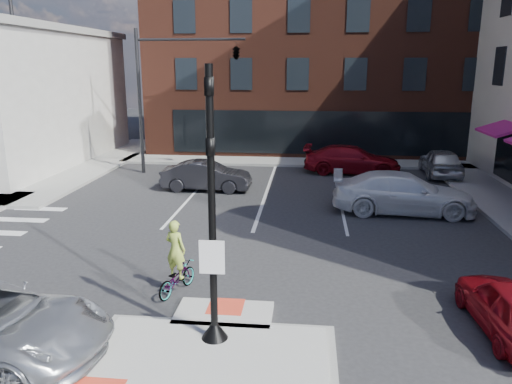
# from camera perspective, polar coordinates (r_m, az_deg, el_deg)

# --- Properties ---
(ground) EXTENTS (120.00, 120.00, 0.00)m
(ground) POSITION_cam_1_polar(r_m,az_deg,el_deg) (11.45, -5.11, -17.77)
(ground) COLOR #28282B
(ground) RESTS_ON ground
(refuge_island) EXTENTS (5.40, 4.65, 0.13)m
(refuge_island) POSITION_cam_1_polar(r_m,az_deg,el_deg) (11.21, -5.38, -18.25)
(refuge_island) COLOR gray
(refuge_island) RESTS_ON ground
(sidewalk_n) EXTENTS (26.00, 3.00, 0.15)m
(sidewalk_n) POSITION_cam_1_polar(r_m,az_deg,el_deg) (32.08, 7.77, 3.43)
(sidewalk_n) COLOR gray
(sidewalk_n) RESTS_ON ground
(building_n) EXTENTS (24.40, 18.40, 15.50)m
(building_n) POSITION_cam_1_polar(r_m,az_deg,el_deg) (41.54, 7.77, 16.60)
(building_n) COLOR #4F2418
(building_n) RESTS_ON ground
(building_far_left) EXTENTS (10.00, 12.00, 10.00)m
(building_far_left) POSITION_cam_1_polar(r_m,az_deg,el_deg) (61.80, 0.51, 13.34)
(building_far_left) COLOR slate
(building_far_left) RESTS_ON ground
(building_far_right) EXTENTS (12.00, 12.00, 12.00)m
(building_far_right) POSITION_cam_1_polar(r_m,az_deg,el_deg) (63.88, 12.74, 13.93)
(building_far_right) COLOR brown
(building_far_right) RESTS_ON ground
(signal_pole) EXTENTS (0.60, 0.60, 5.98)m
(signal_pole) POSITION_cam_1_polar(r_m,az_deg,el_deg) (10.75, -4.98, -5.95)
(signal_pole) COLOR black
(signal_pole) RESTS_ON refuge_island
(mast_arm_signal) EXTENTS (6.10, 2.24, 8.00)m
(mast_arm_signal) POSITION_cam_1_polar(r_m,az_deg,el_deg) (28.03, -5.34, 14.55)
(mast_arm_signal) COLOR black
(mast_arm_signal) RESTS_ON ground
(white_pickup) EXTENTS (5.97, 2.67, 1.70)m
(white_pickup) POSITION_cam_1_polar(r_m,az_deg,el_deg) (21.83, 16.47, -0.11)
(white_pickup) COLOR white
(white_pickup) RESTS_ON ground
(bg_car_dark) EXTENTS (4.43, 1.61, 1.45)m
(bg_car_dark) POSITION_cam_1_polar(r_m,az_deg,el_deg) (24.88, -5.70, 1.85)
(bg_car_dark) COLOR #242428
(bg_car_dark) RESTS_ON ground
(bg_car_silver) EXTENTS (2.06, 4.66, 1.56)m
(bg_car_silver) POSITION_cam_1_polar(r_m,az_deg,el_deg) (29.82, 20.37, 3.21)
(bg_car_silver) COLOR silver
(bg_car_silver) RESTS_ON ground
(bg_car_red) EXTENTS (5.62, 2.65, 1.59)m
(bg_car_red) POSITION_cam_1_polar(r_m,az_deg,el_deg) (29.17, 10.90, 3.65)
(bg_car_red) COLOR maroon
(bg_car_red) RESTS_ON ground
(cyclist) EXTENTS (1.09, 1.71, 2.08)m
(cyclist) POSITION_cam_1_polar(r_m,az_deg,el_deg) (13.87, -9.09, -8.66)
(cyclist) COLOR #3F3F44
(cyclist) RESTS_ON ground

